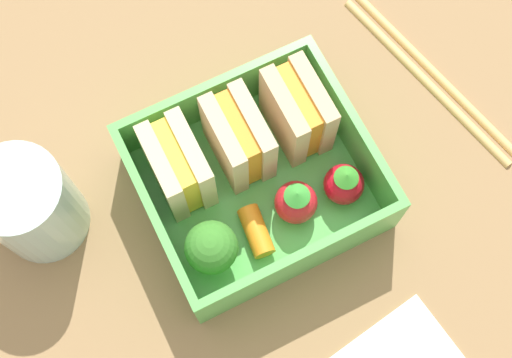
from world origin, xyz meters
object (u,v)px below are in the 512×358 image
object	(u,v)px
broccoli_floret	(211,248)
strawberry_far_left	(344,184)
sandwich_center	(297,111)
carrot_stick_far_left	(256,231)
sandwich_center_left	(238,139)
drinking_glass	(31,205)
strawberry_left	(296,202)
chopstick_pair	(431,75)
sandwich_left	(178,167)

from	to	relation	value
broccoli_floret	strawberry_far_left	size ratio (longest dim) A/B	1.33
sandwich_center	strawberry_far_left	bearing A→B (deg)	-82.87
carrot_stick_far_left	strawberry_far_left	size ratio (longest dim) A/B	1.02
sandwich_center_left	strawberry_far_left	size ratio (longest dim) A/B	1.71
drinking_glass	broccoli_floret	bearing A→B (deg)	-39.89
strawberry_left	drinking_glass	world-z (taller)	drinking_glass
strawberry_left	chopstick_pair	bearing A→B (deg)	19.00
chopstick_pair	drinking_glass	xyz separation A→B (cm)	(-31.31, 2.52, 3.69)
strawberry_far_left	drinking_glass	bearing A→B (deg)	158.65
sandwich_left	chopstick_pair	bearing A→B (deg)	-1.41
sandwich_center_left	strawberry_far_left	world-z (taller)	sandwich_center_left
strawberry_far_left	drinking_glass	size ratio (longest dim) A/B	0.44
strawberry_left	strawberry_far_left	world-z (taller)	strawberry_left
carrot_stick_far_left	strawberry_left	bearing A→B (deg)	7.69
carrot_stick_far_left	sandwich_center	bearing A→B (deg)	43.88
sandwich_center	drinking_glass	bearing A→B (deg)	174.15
carrot_stick_far_left	broccoli_floret	bearing A→B (deg)	-177.83
broccoli_floret	chopstick_pair	xyz separation A→B (cm)	(21.52, 5.66, -3.60)
broccoli_floret	sandwich_left	bearing A→B (deg)	86.51
strawberry_left	strawberry_far_left	size ratio (longest dim) A/B	1.04
sandwich_left	chopstick_pair	distance (cm)	21.51
carrot_stick_far_left	chopstick_pair	size ratio (longest dim) A/B	0.20
strawberry_far_left	sandwich_center_left	bearing A→B (deg)	132.45
sandwich_center	broccoli_floret	distance (cm)	11.52
sandwich_left	carrot_stick_far_left	world-z (taller)	sandwich_left
sandwich_center_left	carrot_stick_far_left	bearing A→B (deg)	-104.99
sandwich_center_left	drinking_glass	xyz separation A→B (cm)	(-14.83, 2.00, -0.18)
sandwich_center_left	sandwich_left	bearing A→B (deg)	180.00
sandwich_center_left	sandwich_center	xyz separation A→B (cm)	(4.67, 0.00, 0.00)
sandwich_center	carrot_stick_far_left	world-z (taller)	sandwich_center
sandwich_center_left	carrot_stick_far_left	distance (cm)	6.65
sandwich_center_left	drinking_glass	bearing A→B (deg)	172.33
broccoli_floret	strawberry_left	xyz separation A→B (cm)	(6.78, 0.58, -1.10)
sandwich_center	chopstick_pair	size ratio (longest dim) A/B	0.33
sandwich_left	strawberry_left	distance (cm)	8.61
carrot_stick_far_left	strawberry_left	xyz separation A→B (cm)	(3.35, 0.45, 0.87)
sandwich_center_left	carrot_stick_far_left	size ratio (longest dim) A/B	1.68
drinking_glass	sandwich_center_left	bearing A→B (deg)	-7.67
broccoli_floret	drinking_glass	world-z (taller)	drinking_glass
sandwich_center_left	strawberry_left	xyz separation A→B (cm)	(1.73, -5.60, -1.37)
sandwich_center_left	strawberry_left	bearing A→B (deg)	-72.82
sandwich_left	drinking_glass	size ratio (longest dim) A/B	0.75
drinking_glass	carrot_stick_far_left	bearing A→B (deg)	-31.35
strawberry_left	chopstick_pair	size ratio (longest dim) A/B	0.20
broccoli_floret	carrot_stick_far_left	world-z (taller)	broccoli_floret
carrot_stick_far_left	drinking_glass	distance (cm)	15.61
sandwich_left	strawberry_left	world-z (taller)	sandwich_left
carrot_stick_far_left	strawberry_far_left	distance (cm)	7.08
sandwich_left	drinking_glass	xyz separation A→B (cm)	(-10.16, 2.00, -0.18)
drinking_glass	strawberry_left	bearing A→B (deg)	-24.64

